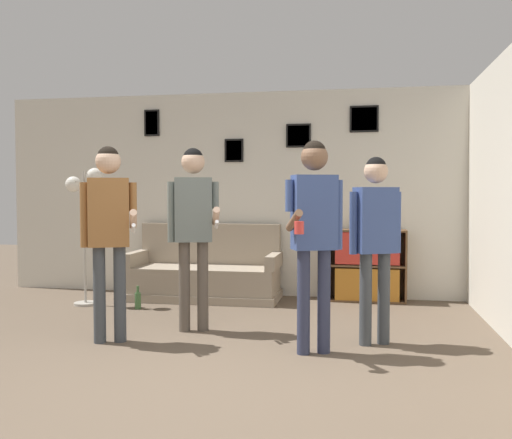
{
  "coord_description": "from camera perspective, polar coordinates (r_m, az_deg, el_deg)",
  "views": [
    {
      "loc": [
        1.19,
        -3.7,
        1.35
      ],
      "look_at": [
        0.16,
        1.88,
        1.1
      ],
      "focal_mm": 40.0,
      "sensor_mm": 36.0,
      "label": 1
    }
  ],
  "objects": [
    {
      "name": "person_watcher_holding_cup",
      "position": [
        4.8,
        5.84,
        -0.19
      ],
      "size": [
        0.47,
        0.55,
        1.8
      ],
      "color": "#2D334C",
      "rests_on": "ground_plane"
    },
    {
      "name": "person_player_foreground_center",
      "position": [
        5.61,
        -6.29,
        0.21
      ],
      "size": [
        0.57,
        0.44,
        1.8
      ],
      "color": "brown",
      "rests_on": "ground_plane"
    },
    {
      "name": "person_spectator_near_bookshelf",
      "position": [
        5.19,
        11.85,
        -1.01
      ],
      "size": [
        0.46,
        0.34,
        1.68
      ],
      "color": "#3D4247",
      "rests_on": "ground_plane"
    },
    {
      "name": "couch",
      "position": [
        7.42,
        -5.1,
        -5.53
      ],
      "size": [
        1.94,
        0.8,
        0.96
      ],
      "color": "gray",
      "rests_on": "ground_plane"
    },
    {
      "name": "floor_lamp",
      "position": [
        7.2,
        -16.8,
        1.77
      ],
      "size": [
        0.47,
        0.28,
        1.67
      ],
      "color": "#ADA89E",
      "rests_on": "ground_plane"
    },
    {
      "name": "ground_plane",
      "position": [
        4.11,
        -7.25,
        -16.64
      ],
      "size": [
        20.0,
        20.0,
        0.0
      ],
      "primitive_type": "plane",
      "color": "brown"
    },
    {
      "name": "bottle_on_floor",
      "position": [
        6.89,
        -11.73,
        -7.89
      ],
      "size": [
        0.07,
        0.07,
        0.27
      ],
      "color": "#3D6638",
      "rests_on": "ground_plane"
    },
    {
      "name": "drinking_cup",
      "position": [
        7.28,
        12.23,
        -0.6
      ],
      "size": [
        0.08,
        0.08,
        0.1
      ],
      "color": "yellow",
      "rests_on": "bookshelf"
    },
    {
      "name": "wall_right",
      "position": [
        5.74,
        23.99,
        2.33
      ],
      "size": [
        0.06,
        6.16,
        2.7
      ],
      "color": "silver",
      "rests_on": "ground_plane"
    },
    {
      "name": "bookshelf",
      "position": [
        7.33,
        11.03,
        -4.54
      ],
      "size": [
        0.96,
        0.3,
        0.91
      ],
      "color": "brown",
      "rests_on": "ground_plane"
    },
    {
      "name": "person_player_foreground_left",
      "position": [
        5.32,
        -14.51,
        -0.13
      ],
      "size": [
        0.59,
        0.42,
        1.78
      ],
      "color": "#3D4247",
      "rests_on": "ground_plane"
    },
    {
      "name": "wall_back",
      "position": [
        7.58,
        1.42,
        2.61
      ],
      "size": [
        7.4,
        0.08,
        2.7
      ],
      "color": "silver",
      "rests_on": "ground_plane"
    }
  ]
}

